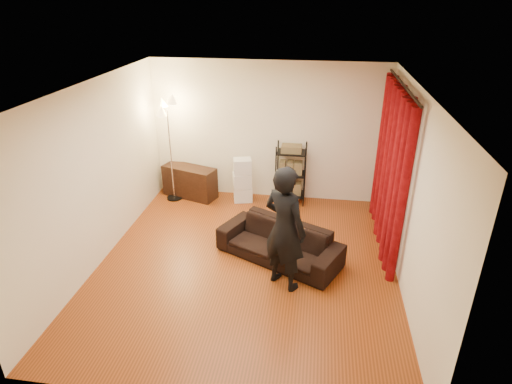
% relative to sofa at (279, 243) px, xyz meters
% --- Properties ---
extents(floor, '(5.00, 5.00, 0.00)m').
position_rel_sofa_xyz_m(floor, '(-0.47, -0.25, -0.28)').
color(floor, '#903C15').
rests_on(floor, ground).
extents(ceiling, '(5.00, 5.00, 0.00)m').
position_rel_sofa_xyz_m(ceiling, '(-0.47, -0.25, 2.42)').
color(ceiling, white).
rests_on(ceiling, ground).
extents(wall_back, '(5.00, 0.00, 5.00)m').
position_rel_sofa_xyz_m(wall_back, '(-0.47, 2.25, 1.07)').
color(wall_back, '#F3E8CC').
rests_on(wall_back, ground).
extents(wall_front, '(5.00, 0.00, 5.00)m').
position_rel_sofa_xyz_m(wall_front, '(-0.47, -2.75, 1.07)').
color(wall_front, '#F3E8CC').
rests_on(wall_front, ground).
extents(wall_left, '(0.00, 5.00, 5.00)m').
position_rel_sofa_xyz_m(wall_left, '(-2.72, -0.25, 1.07)').
color(wall_left, '#F3E8CC').
rests_on(wall_left, ground).
extents(wall_right, '(0.00, 5.00, 5.00)m').
position_rel_sofa_xyz_m(wall_right, '(1.78, -0.25, 1.07)').
color(wall_right, '#F3E8CC').
rests_on(wall_right, ground).
extents(curtain_rod, '(0.04, 2.65, 0.04)m').
position_rel_sofa_xyz_m(curtain_rod, '(1.68, 0.88, 2.30)').
color(curtain_rod, black).
rests_on(curtain_rod, wall_right).
extents(curtain, '(0.22, 2.65, 2.55)m').
position_rel_sofa_xyz_m(curtain, '(1.66, 0.88, 0.99)').
color(curtain, maroon).
rests_on(curtain, ground).
extents(sofa, '(2.07, 1.53, 0.56)m').
position_rel_sofa_xyz_m(sofa, '(0.00, 0.00, 0.00)').
color(sofa, black).
rests_on(sofa, ground).
extents(person, '(0.79, 0.73, 1.82)m').
position_rel_sofa_xyz_m(person, '(0.12, -0.64, 0.63)').
color(person, black).
rests_on(person, ground).
extents(media_cabinet, '(1.16, 0.73, 0.63)m').
position_rel_sofa_xyz_m(media_cabinet, '(-2.01, 1.98, 0.03)').
color(media_cabinet, black).
rests_on(media_cabinet, ground).
extents(storage_boxes, '(0.42, 0.38, 0.89)m').
position_rel_sofa_xyz_m(storage_boxes, '(-0.92, 1.91, 0.16)').
color(storage_boxes, silver).
rests_on(storage_boxes, ground).
extents(wire_shelf, '(0.61, 0.48, 1.20)m').
position_rel_sofa_xyz_m(wire_shelf, '(0.02, 2.03, 0.32)').
color(wire_shelf, black).
rests_on(wire_shelf, ground).
extents(floor_lamp, '(0.49, 0.49, 2.04)m').
position_rel_sofa_xyz_m(floor_lamp, '(-2.31, 1.81, 0.74)').
color(floor_lamp, silver).
rests_on(floor_lamp, ground).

